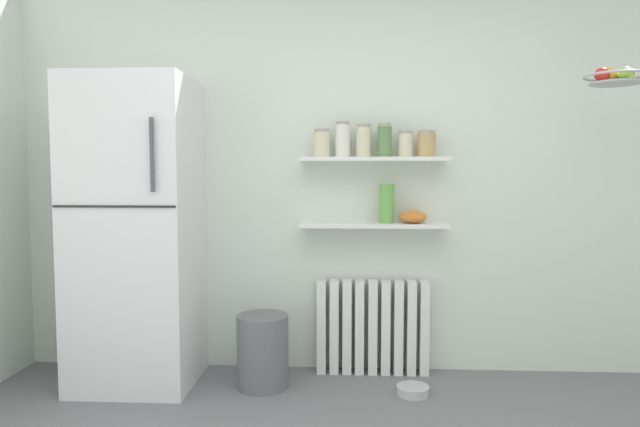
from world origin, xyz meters
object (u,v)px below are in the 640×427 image
(refrigerator, at_px, (137,233))
(storage_jar_5, at_px, (427,144))
(pet_food_bowl, at_px, (413,390))
(storage_jar_0, at_px, (322,143))
(storage_jar_2, at_px, (364,141))
(trash_bin, at_px, (263,351))
(shelf_bowl, at_px, (413,217))
(storage_jar_1, at_px, (343,140))
(storage_jar_3, at_px, (385,140))
(radiator, at_px, (372,327))
(hanging_fruit_basket, at_px, (616,76))
(storage_jar_4, at_px, (406,144))
(vase, at_px, (387,203))

(refrigerator, distance_m, storage_jar_5, 1.85)
(storage_jar_5, height_order, pet_food_bowl, storage_jar_5)
(storage_jar_0, height_order, storage_jar_2, storage_jar_2)
(storage_jar_5, relative_size, trash_bin, 0.37)
(shelf_bowl, distance_m, trash_bin, 1.23)
(storage_jar_1, distance_m, pet_food_bowl, 1.56)
(refrigerator, bearing_deg, storage_jar_0, 10.39)
(storage_jar_2, distance_m, storage_jar_3, 0.13)
(shelf_bowl, xyz_separation_m, pet_food_bowl, (-0.02, -0.32, -0.99))
(storage_jar_1, relative_size, storage_jar_3, 1.06)
(storage_jar_2, relative_size, trash_bin, 0.47)
(storage_jar_3, bearing_deg, shelf_bowl, 0.00)
(radiator, distance_m, storage_jar_2, 1.19)
(shelf_bowl, xyz_separation_m, trash_bin, (-0.91, -0.24, -0.79))
(radiator, distance_m, trash_bin, 0.73)
(storage_jar_0, height_order, hanging_fruit_basket, hanging_fruit_basket)
(storage_jar_1, height_order, storage_jar_4, storage_jar_1)
(vase, distance_m, trash_bin, 1.18)
(storage_jar_4, relative_size, shelf_bowl, 0.92)
(radiator, height_order, storage_jar_5, storage_jar_5)
(storage_jar_2, distance_m, vase, 0.41)
(radiator, relative_size, hanging_fruit_basket, 2.16)
(shelf_bowl, relative_size, hanging_fruit_basket, 0.54)
(storage_jar_3, bearing_deg, storage_jar_1, 180.00)
(storage_jar_3, height_order, storage_jar_4, storage_jar_3)
(storage_jar_1, distance_m, trash_bin, 1.38)
(storage_jar_0, relative_size, shelf_bowl, 0.99)
(storage_jar_1, relative_size, shelf_bowl, 1.24)
(shelf_bowl, bearing_deg, storage_jar_2, 180.00)
(radiator, distance_m, hanging_fruit_basket, 2.02)
(storage_jar_1, relative_size, trash_bin, 0.50)
(shelf_bowl, bearing_deg, refrigerator, -173.09)
(storage_jar_3, bearing_deg, radiator, 155.19)
(storage_jar_0, bearing_deg, vase, 0.00)
(storage_jar_0, distance_m, pet_food_bowl, 1.57)
(storage_jar_2, height_order, shelf_bowl, storage_jar_2)
(shelf_bowl, height_order, trash_bin, shelf_bowl)
(pet_food_bowl, distance_m, hanging_fruit_basket, 2.08)
(refrigerator, distance_m, trash_bin, 1.04)
(storage_jar_4, bearing_deg, storage_jar_2, 180.00)
(storage_jar_1, relative_size, pet_food_bowl, 1.16)
(hanging_fruit_basket, bearing_deg, shelf_bowl, 161.66)
(refrigerator, distance_m, storage_jar_0, 1.25)
(storage_jar_5, xyz_separation_m, pet_food_bowl, (-0.10, -0.32, -1.44))
(storage_jar_4, height_order, hanging_fruit_basket, hanging_fruit_basket)
(trash_bin, bearing_deg, storage_jar_2, 22.05)
(storage_jar_2, height_order, storage_jar_3, storage_jar_3)
(storage_jar_3, xyz_separation_m, trash_bin, (-0.73, -0.24, -1.27))
(radiator, xyz_separation_m, pet_food_bowl, (0.22, -0.35, -0.27))
(radiator, relative_size, storage_jar_5, 4.35)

